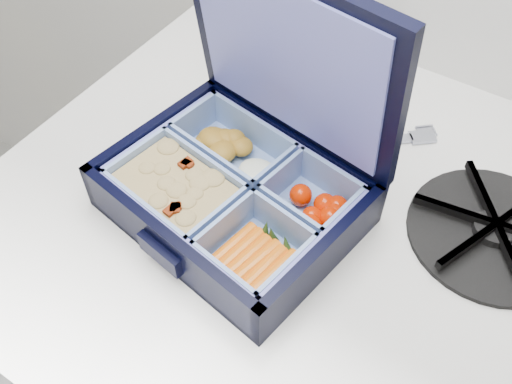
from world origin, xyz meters
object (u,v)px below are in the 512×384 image
Objects in this scene: bento_box at (233,195)px; fork at (353,144)px; stove at (293,368)px; burner_grate at (495,228)px.

fork is (0.06, 0.16, -0.03)m from bento_box.
burner_grate is at bearing 14.18° from stove.
bento_box is (-0.06, -0.07, 0.52)m from stove.
stove is 5.52× the size of fork.
stove is at bearing -165.82° from burner_grate.
fork reaches higher than stove.
bento_box reaches higher than fork.
stove is 0.54m from burner_grate.
burner_grate is at bearing 35.88° from bento_box.
bento_box is 0.17m from fork.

